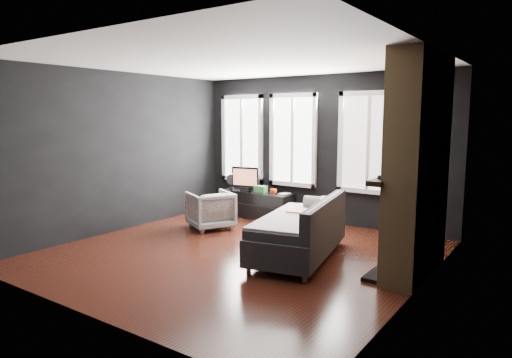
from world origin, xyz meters
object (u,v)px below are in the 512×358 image
Objects in this scene: mug at (273,191)px; book at (282,188)px; armchair at (210,208)px; sofa at (298,228)px; media_console at (258,204)px; monitor at (246,177)px; mantel_vase at (408,165)px.

mug is 0.61× the size of book.
armchair is 3.54× the size of book.
sofa is 1.33× the size of media_console.
monitor is 3.44× the size of mantel_vase.
monitor is at bearing -173.92° from media_console.
media_console is at bearing 161.64° from mantel_vase.
mantel_vase is at bearing 120.51° from armchair.
mug is at bearing 160.06° from mantel_vase.
media_console is 0.59m from monitor.
sofa is 9.65× the size of book.
book is at bearing 7.83° from media_console.
media_console is at bearing 173.45° from mug.
mug is (0.39, -0.05, 0.32)m from media_console.
book is (0.69, 1.25, 0.25)m from armchair.
mantel_vase reaches higher than sofa.
book is at bearing 157.37° from mantel_vase.
mantel_vase is at bearing -22.63° from book.
book is at bearing -3.93° from monitor.
media_console is 8.58× the size of mantel_vase.
sofa is at bearing -40.97° from media_console.
mug is (0.67, -0.03, -0.20)m from monitor.
monitor is at bearing 129.19° from sofa.
book is 2.95m from mantel_vase.
sofa is at bearing -48.77° from mug.
book is (0.12, 0.10, 0.04)m from mug.
mantel_vase is (3.44, -1.03, 0.54)m from monitor.
mantel_vase is at bearing -25.85° from monitor.
mantel_vase is (2.65, -1.10, 0.70)m from book.
sofa is 2.32m from mug.
mug is at bearing -11.34° from monitor.
monitor is 4.80× the size of mug.
armchair is at bearing -116.14° from mug.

